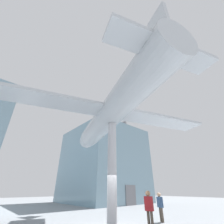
% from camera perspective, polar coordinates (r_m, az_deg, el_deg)
% --- Properties ---
extents(glass_pavilion_right, '(10.73, 11.65, 11.55)m').
position_cam_1_polar(glass_pavilion_right, '(26.55, -3.21, -19.33)').
color(glass_pavilion_right, '#7593A3').
rests_on(glass_pavilion_right, ground_plane).
extents(support_pylon_central, '(0.53, 0.53, 5.61)m').
position_cam_1_polar(support_pylon_central, '(9.09, 0.00, -21.06)').
color(support_pylon_central, '#B7B7BC').
rests_on(support_pylon_central, ground_plane).
extents(suspended_airplane, '(14.51, 13.79, 3.34)m').
position_cam_1_polar(suspended_airplane, '(10.43, -0.60, -0.61)').
color(suspended_airplane, '#B2B7BC').
rests_on(suspended_airplane, support_pylon_central).
extents(visitor_person, '(0.30, 0.44, 1.74)m').
position_cam_1_polar(visitor_person, '(9.20, 13.95, -31.67)').
color(visitor_person, '#4C4238').
rests_on(visitor_person, ground_plane).
extents(visitor_second, '(0.37, 0.46, 1.61)m').
position_cam_1_polar(visitor_second, '(11.73, 17.88, -30.61)').
color(visitor_second, '#4C4238').
rests_on(visitor_second, ground_plane).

